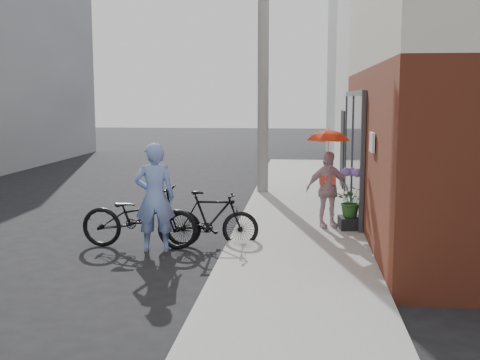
% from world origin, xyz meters
% --- Properties ---
extents(ground, '(80.00, 80.00, 0.00)m').
position_xyz_m(ground, '(0.00, 0.00, 0.00)').
color(ground, black).
rests_on(ground, ground).
extents(sidewalk, '(2.20, 24.00, 0.12)m').
position_xyz_m(sidewalk, '(2.10, 2.00, 0.06)').
color(sidewalk, '#999893').
rests_on(sidewalk, ground).
extents(curb, '(0.12, 24.00, 0.12)m').
position_xyz_m(curb, '(0.94, 2.00, 0.06)').
color(curb, '#9E9E99').
rests_on(curb, ground).
extents(east_building_far, '(8.00, 8.00, 7.00)m').
position_xyz_m(east_building_far, '(7.20, 16.00, 3.50)').
color(east_building_far, gray).
rests_on(east_building_far, ground).
extents(utility_pole, '(0.28, 0.28, 7.00)m').
position_xyz_m(utility_pole, '(1.10, 6.00, 3.50)').
color(utility_pole, '#9E9E99').
rests_on(utility_pole, ground).
extents(officer, '(0.72, 0.55, 1.78)m').
position_xyz_m(officer, '(-0.27, 0.28, 0.89)').
color(officer, '#7E9AE0').
rests_on(officer, ground).
extents(bike_left, '(2.00, 0.75, 1.04)m').
position_xyz_m(bike_left, '(-0.59, 0.46, 0.52)').
color(bike_left, black).
rests_on(bike_left, ground).
extents(bike_right, '(1.60, 0.53, 0.95)m').
position_xyz_m(bike_right, '(0.60, 0.65, 0.47)').
color(bike_right, black).
rests_on(bike_right, ground).
extents(kimono_woman, '(0.89, 0.60, 1.41)m').
position_xyz_m(kimono_woman, '(2.57, 1.88, 0.82)').
color(kimono_woman, beige).
rests_on(kimono_woman, sidewalk).
extents(parasol, '(0.77, 0.77, 0.67)m').
position_xyz_m(parasol, '(2.57, 1.88, 1.86)').
color(parasol, '#F74A1D').
rests_on(parasol, kimono_woman).
extents(planter, '(0.47, 0.47, 0.22)m').
position_xyz_m(planter, '(3.00, 1.77, 0.23)').
color(planter, black).
rests_on(planter, sidewalk).
extents(potted_plant, '(0.52, 0.45, 0.58)m').
position_xyz_m(potted_plant, '(3.00, 1.77, 0.63)').
color(potted_plant, '#2B5C25').
rests_on(potted_plant, planter).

